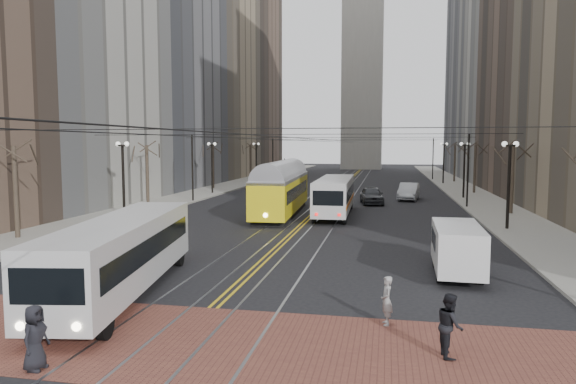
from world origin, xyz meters
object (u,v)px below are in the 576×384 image
at_px(sedan_silver, 409,191).
at_px(pedestrian_c, 450,325).
at_px(streetcar, 282,194).
at_px(pedestrian_a, 35,337).
at_px(cargo_van, 457,251).
at_px(sedan_grey, 372,195).
at_px(clock_tower, 364,9).
at_px(rear_bus, 335,197).
at_px(pedestrian_b, 387,300).
at_px(transit_bus, 123,257).

distance_m(sedan_silver, pedestrian_c, 39.68).
height_order(streetcar, pedestrian_a, streetcar).
relative_size(cargo_van, sedan_grey, 1.02).
bearing_deg(sedan_grey, clock_tower, 85.49).
bearing_deg(streetcar, sedan_silver, 48.23).
height_order(rear_bus, pedestrian_a, rear_bus).
height_order(clock_tower, pedestrian_b, clock_tower).
height_order(cargo_van, sedan_silver, cargo_van).
bearing_deg(pedestrian_b, pedestrian_a, -70.94).
xyz_separation_m(clock_tower, pedestrian_a, (-2.76, -108.50, -35.11)).
relative_size(rear_bus, cargo_van, 2.29).
distance_m(cargo_van, sedan_grey, 26.90).
height_order(sedan_grey, pedestrian_a, pedestrian_a).
bearing_deg(pedestrian_a, sedan_silver, -13.73).
bearing_deg(pedestrian_c, streetcar, 13.56).
distance_m(clock_tower, sedan_silver, 75.16).
relative_size(rear_bus, pedestrian_c, 6.61).
relative_size(sedan_silver, pedestrian_c, 3.02).
relative_size(clock_tower, sedan_silver, 12.71).
xyz_separation_m(rear_bus, sedan_silver, (6.28, 12.97, -0.63)).
bearing_deg(rear_bus, sedan_silver, 63.12).
height_order(rear_bus, sedan_grey, rear_bus).
height_order(rear_bus, pedestrian_b, rear_bus).
relative_size(streetcar, pedestrian_b, 9.18).
xyz_separation_m(clock_tower, pedestrian_b, (5.94, -103.50, -35.17)).
bearing_deg(streetcar, transit_bus, -96.24).
xyz_separation_m(sedan_grey, pedestrian_a, (-7.21, -38.31, 0.02)).
height_order(transit_bus, sedan_silver, transit_bus).
relative_size(cargo_van, pedestrian_c, 2.89).
xyz_separation_m(cargo_van, pedestrian_a, (-11.68, -11.78, -0.25)).
xyz_separation_m(streetcar, sedan_grey, (6.95, 8.82, -0.85)).
bearing_deg(cargo_van, clock_tower, 97.02).
bearing_deg(pedestrian_c, pedestrian_a, 98.19).
bearing_deg(sedan_silver, pedestrian_a, -96.41).
bearing_deg(cargo_van, transit_bus, -155.87).
distance_m(rear_bus, pedestrian_a, 29.92).
height_order(sedan_silver, pedestrian_b, sedan_silver).
height_order(clock_tower, sedan_grey, clock_tower).
relative_size(clock_tower, pedestrian_b, 42.54).
bearing_deg(cargo_van, streetcar, 124.57).
distance_m(cargo_van, pedestrian_b, 7.41).
distance_m(transit_bus, pedestrian_b, 9.98).
distance_m(transit_bus, sedan_silver, 37.98).
bearing_deg(pedestrian_b, clock_tower, 172.44).
height_order(cargo_van, pedestrian_b, cargo_van).
relative_size(streetcar, rear_bus, 1.25).
relative_size(clock_tower, transit_bus, 5.74).
xyz_separation_m(rear_bus, pedestrian_a, (-4.56, -29.56, -0.64)).
distance_m(rear_bus, pedestrian_c, 27.34).
xyz_separation_m(transit_bus, sedan_silver, (11.99, 36.03, -0.58)).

